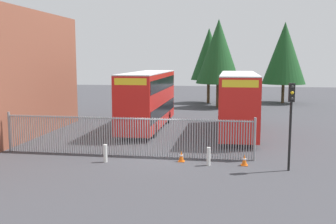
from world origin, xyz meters
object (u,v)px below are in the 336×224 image
double_decker_bus_near_gate (148,98)px  bollard_center_front (209,156)px  traffic_light_kerbside (291,110)px  traffic_cone_by_gate (244,160)px  traffic_cone_mid_forecourt (181,156)px  double_decker_bus_behind_fence_left (238,101)px  bollard_near_left (105,153)px

double_decker_bus_near_gate → bollard_center_front: size_ratio=11.38×
double_decker_bus_near_gate → traffic_light_kerbside: double_decker_bus_near_gate is taller
traffic_cone_by_gate → traffic_light_kerbside: bearing=-15.5°
traffic_light_kerbside → traffic_cone_by_gate: bearing=164.5°
bollard_center_front → traffic_cone_mid_forecourt: bollard_center_front is taller
traffic_light_kerbside → double_decker_bus_near_gate: bearing=131.6°
double_decker_bus_behind_fence_left → bollard_near_left: double_decker_bus_behind_fence_left is taller
double_decker_bus_behind_fence_left → traffic_light_kerbside: 9.73m
bollard_near_left → traffic_cone_by_gate: 7.29m
bollard_near_left → bollard_center_front: size_ratio=1.00×
bollard_center_front → traffic_cone_mid_forecourt: size_ratio=1.61×
traffic_light_kerbside → double_decker_bus_behind_fence_left: bearing=104.0°
double_decker_bus_near_gate → bollard_center_front: 11.56m
double_decker_bus_near_gate → traffic_cone_mid_forecourt: 10.51m
double_decker_bus_near_gate → traffic_cone_mid_forecourt: size_ratio=18.32×
double_decker_bus_behind_fence_left → bollard_near_left: size_ratio=11.38×
bollard_near_left → traffic_cone_by_gate: (7.27, 0.47, -0.19)m
traffic_cone_by_gate → traffic_light_kerbside: size_ratio=0.14×
traffic_cone_mid_forecourt → double_decker_bus_near_gate: bearing=111.8°
bollard_near_left → traffic_cone_mid_forecourt: bearing=10.5°
double_decker_bus_behind_fence_left → traffic_cone_by_gate: 9.09m
traffic_light_kerbside → bollard_near_left: bearing=179.3°
double_decker_bus_near_gate → bollard_near_left: (-0.14, -10.29, -1.95)m
double_decker_bus_near_gate → traffic_cone_mid_forecourt: bearing=-68.2°
double_decker_bus_near_gate → bollard_near_left: 10.47m
bollard_center_front → traffic_cone_by_gate: bollard_center_front is taller
double_decker_bus_near_gate → double_decker_bus_behind_fence_left: size_ratio=1.00×
traffic_cone_by_gate → traffic_light_kerbside: (2.12, -0.59, 2.70)m
double_decker_bus_behind_fence_left → bollard_near_left: 11.83m
bollard_near_left → double_decker_bus_near_gate: bearing=89.2°
double_decker_bus_behind_fence_left → traffic_cone_by_gate: bearing=-88.5°
traffic_cone_mid_forecourt → traffic_light_kerbside: bearing=-8.9°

